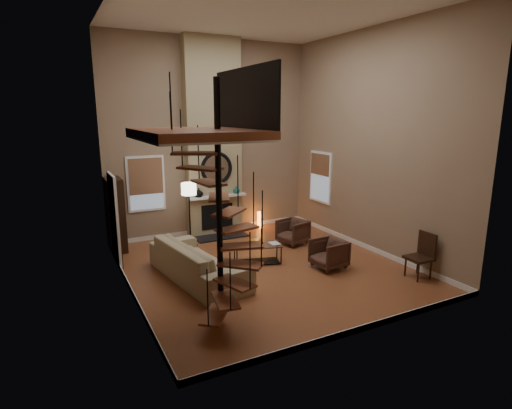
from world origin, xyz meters
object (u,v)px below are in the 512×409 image
coffee_table (258,251)px  hutch (115,214)px  side_chair (422,254)px  armchair_near (294,231)px  sofa (197,261)px  floor_lamp (189,194)px  armchair_far (331,253)px  accent_lamp (260,220)px

coffee_table → hutch: bearing=138.7°
side_chair → armchair_near: bearing=110.7°
sofa → side_chair: (4.33, -2.13, 0.13)m
armchair_near → side_chair: 3.42m
coffee_table → floor_lamp: (-1.02, 1.92, 1.13)m
armchair_far → accent_lamp: 3.67m
accent_lamp → side_chair: bearing=-75.0°
accent_lamp → side_chair: side_chair is taller
armchair_far → coffee_table: 1.71m
hutch → side_chair: size_ratio=1.84×
sofa → coffee_table: sofa is taller
sofa → armchair_near: (3.13, 1.07, -0.04)m
accent_lamp → side_chair: 5.17m
armchair_far → side_chair: 1.94m
hutch → coffee_table: (2.81, -2.46, -0.67)m
coffee_table → side_chair: size_ratio=1.21×
armchair_far → coffee_table: (-1.35, 1.04, -0.07)m
armchair_near → floor_lamp: 2.99m
coffee_table → accent_lamp: accent_lamp is taller
side_chair → floor_lamp: bearing=131.4°
armchair_near → armchair_far: (-0.20, -1.87, 0.00)m
coffee_table → accent_lamp: bearing=61.5°
armchair_near → side_chair: bearing=6.9°
coffee_table → side_chair: 3.64m
side_chair → armchair_far: bearing=136.8°
hutch → side_chair: 7.38m
armchair_far → coffee_table: armchair_far is taller
coffee_table → sofa: bearing=-171.4°
armchair_far → side_chair: size_ratio=0.70×
sofa → armchair_far: size_ratio=3.91×
floor_lamp → sofa: bearing=-104.5°
armchair_near → armchair_far: same height
hutch → armchair_near: size_ratio=2.64×
hutch → armchair_far: bearing=-40.1°
armchair_near → coffee_table: (-1.55, -0.83, -0.07)m
hutch → floor_lamp: 1.93m
sofa → accent_lamp: bearing=-55.3°
armchair_near → side_chair: size_ratio=0.70×
accent_lamp → floor_lamp: bearing=-164.1°
armchair_far → accent_lamp: armchair_far is taller
hutch → coffee_table: hutch is taller
side_chair → hutch: bearing=139.1°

